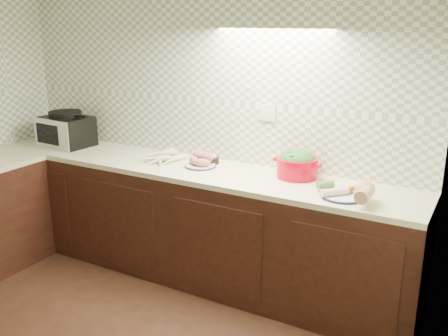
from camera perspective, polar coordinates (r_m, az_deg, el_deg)
The scene contains 8 objects.
room at distance 2.62m, azimuth -23.32°, elevation 7.38°, with size 3.60×3.60×2.60m.
counter at distance 3.87m, azimuth -19.65°, elevation -7.79°, with size 3.60×3.60×0.90m.
toaster_oven at distance 4.66m, azimuth -17.61°, elevation 4.19°, with size 0.46×0.36×0.31m.
parsnip_pile at distance 3.99m, azimuth -7.38°, elevation 1.14°, with size 0.39×0.37×0.07m.
sweet_potato_plate at distance 3.83m, azimuth -2.66°, elevation 0.78°, with size 0.25×0.24×0.11m.
onion_bowl at distance 3.92m, azimuth -1.56°, elevation 1.07°, with size 0.13×0.13×0.10m.
dutch_oven at distance 3.59m, azimuth 8.36°, elevation 0.45°, with size 0.36×0.31×0.20m.
veg_plate at distance 3.25m, azimuth 14.56°, elevation -2.60°, with size 0.42×0.30×0.13m.
Camera 1 is at (2.06, -1.58, 1.99)m, focal length 40.00 mm.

